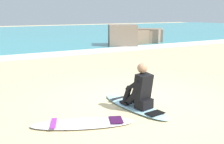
{
  "coord_description": "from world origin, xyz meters",
  "views": [
    {
      "loc": [
        -3.5,
        -5.03,
        2.02
      ],
      "look_at": [
        -0.13,
        0.77,
        0.55
      ],
      "focal_mm": 43.47,
      "sensor_mm": 36.0,
      "label": 1
    }
  ],
  "objects": [
    {
      "name": "breaking_foam",
      "position": [
        0.0,
        7.65,
        0.06
      ],
      "size": [
        80.0,
        0.9,
        0.11
      ],
      "primitive_type": "cube",
      "color": "white",
      "rests_on": "ground"
    },
    {
      "name": "rock_outcrop_distant",
      "position": [
        6.61,
        9.18,
        0.53
      ],
      "size": [
        4.69,
        2.88,
        1.33
      ],
      "color": "#756656",
      "rests_on": "ground"
    },
    {
      "name": "surfboard_main",
      "position": [
        -0.26,
        -0.43,
        0.04
      ],
      "size": [
        0.69,
        2.04,
        0.08
      ],
      "color": "#9ED1E5",
      "rests_on": "ground"
    },
    {
      "name": "surfboard_spare_near",
      "position": [
        -1.62,
        -0.74,
        0.04
      ],
      "size": [
        1.96,
        1.2,
        0.08
      ],
      "color": "silver",
      "rests_on": "ground"
    },
    {
      "name": "surfer_seated",
      "position": [
        -0.26,
        -0.61,
        0.44
      ],
      "size": [
        0.46,
        0.75,
        0.95
      ],
      "color": "black",
      "rests_on": "surfboard_main"
    },
    {
      "name": "ground_plane",
      "position": [
        0.0,
        0.0,
        0.0
      ],
      "size": [
        80.0,
        80.0,
        0.0
      ],
      "primitive_type": "plane",
      "color": "#CCB584"
    }
  ]
}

